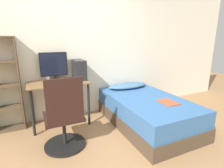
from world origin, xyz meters
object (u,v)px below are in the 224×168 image
bed (146,111)px  pc_tower (79,70)px  office_chair (65,123)px  keyboard (57,83)px  monitor (54,65)px

bed → pc_tower: bearing=144.0°
office_chair → keyboard: office_chair is taller
keyboard → office_chair: bearing=-92.6°
pc_tower → monitor: bearing=164.8°
bed → keyboard: bearing=159.4°
monitor → keyboard: 0.40m
monitor → keyboard: (-0.00, -0.30, -0.26)m
pc_tower → bed: bearing=-36.0°
monitor → office_chair: bearing=-91.8°
monitor → keyboard: bearing=-90.0°
office_chair → keyboard: 0.78m
office_chair → monitor: bearing=88.2°
keyboard → pc_tower: bearing=24.3°
monitor → bed: bearing=-30.6°
bed → keyboard: keyboard is taller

